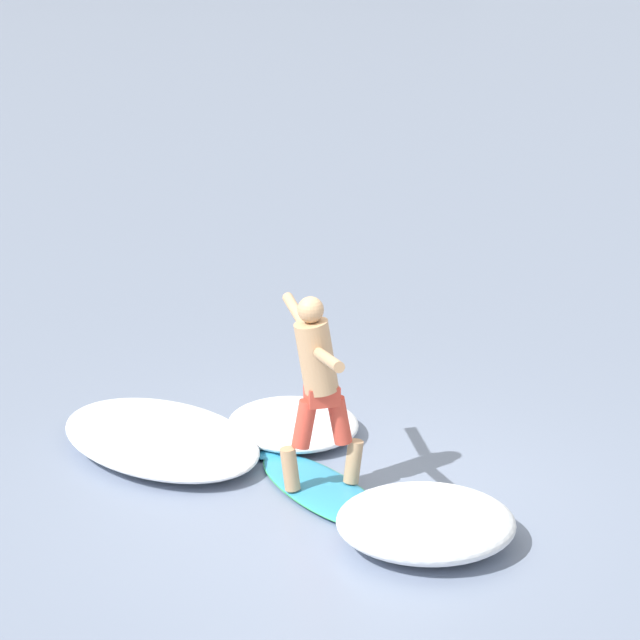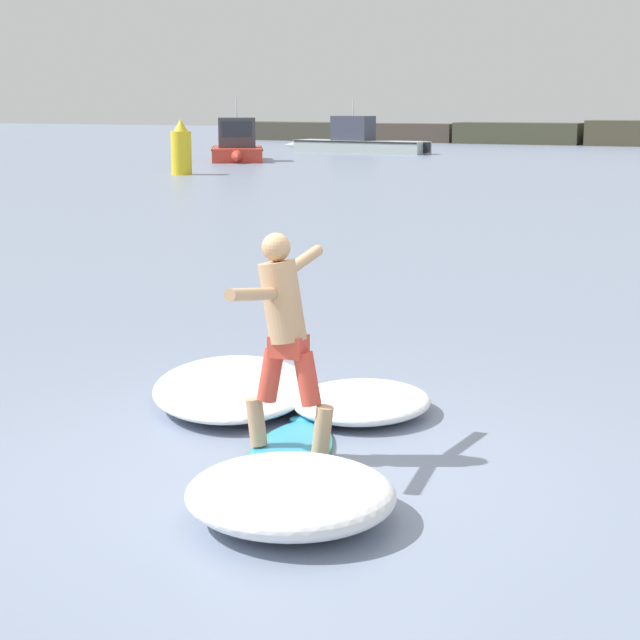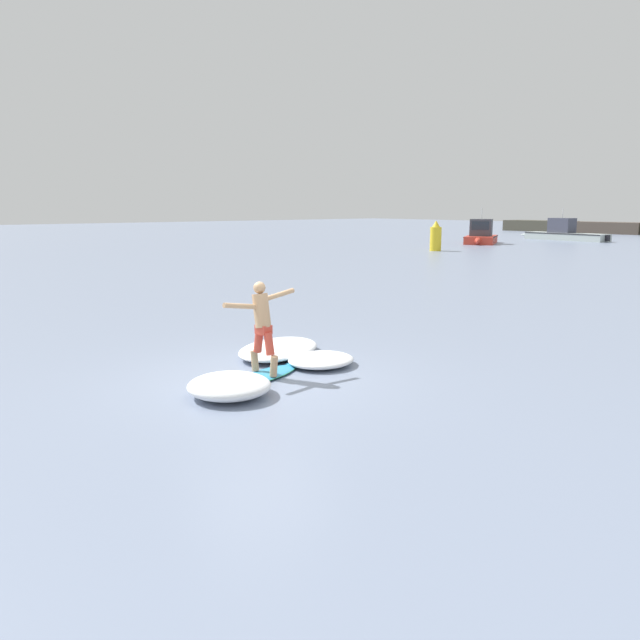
{
  "view_description": "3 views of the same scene",
  "coord_description": "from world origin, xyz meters",
  "px_view_note": "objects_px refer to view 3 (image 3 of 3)",
  "views": [
    {
      "loc": [
        -2.48,
        -11.14,
        5.17
      ],
      "look_at": [
        0.26,
        1.59,
        1.03
      ],
      "focal_mm": 85.0,
      "sensor_mm": 36.0,
      "label": 1
    },
    {
      "loc": [
        3.61,
        -6.7,
        2.64
      ],
      "look_at": [
        -0.46,
        1.45,
        0.78
      ],
      "focal_mm": 60.0,
      "sensor_mm": 36.0,
      "label": 2
    },
    {
      "loc": [
        8.91,
        -5.93,
        3.02
      ],
      "look_at": [
        -0.51,
        1.77,
        0.78
      ],
      "focal_mm": 35.0,
      "sensor_mm": 36.0,
      "label": 3
    }
  ],
  "objects_px": {
    "small_boat_offshore": "(481,236)",
    "channel_marker_buoy": "(436,237)",
    "surfboard": "(265,375)",
    "surfer": "(262,321)",
    "fishing_boat_near_jetty": "(563,233)"
  },
  "relations": [
    {
      "from": "small_boat_offshore",
      "to": "channel_marker_buoy",
      "type": "xyz_separation_m",
      "value": [
        3.05,
        -9.14,
        0.29
      ]
    },
    {
      "from": "small_boat_offshore",
      "to": "channel_marker_buoy",
      "type": "relative_size",
      "value": 2.61
    },
    {
      "from": "surfboard",
      "to": "small_boat_offshore",
      "type": "distance_m",
      "value": 42.1
    },
    {
      "from": "small_boat_offshore",
      "to": "surfer",
      "type": "bearing_deg",
      "value": -58.66
    },
    {
      "from": "surfer",
      "to": "channel_marker_buoy",
      "type": "relative_size",
      "value": 0.81
    },
    {
      "from": "channel_marker_buoy",
      "to": "surfer",
      "type": "bearing_deg",
      "value": -54.91
    },
    {
      "from": "channel_marker_buoy",
      "to": "surfboard",
      "type": "bearing_deg",
      "value": -54.84
    },
    {
      "from": "surfboard",
      "to": "channel_marker_buoy",
      "type": "distance_m",
      "value": 32.79
    },
    {
      "from": "surfer",
      "to": "channel_marker_buoy",
      "type": "xyz_separation_m",
      "value": [
        -18.85,
        26.83,
        -0.11
      ]
    },
    {
      "from": "small_boat_offshore",
      "to": "channel_marker_buoy",
      "type": "distance_m",
      "value": 9.64
    },
    {
      "from": "surfer",
      "to": "fishing_boat_near_jetty",
      "type": "xyz_separation_m",
      "value": [
        -20.33,
        45.73,
        -0.43
      ]
    },
    {
      "from": "surfer",
      "to": "fishing_boat_near_jetty",
      "type": "distance_m",
      "value": 50.04
    },
    {
      "from": "surfboard",
      "to": "surfer",
      "type": "xyz_separation_m",
      "value": [
        -0.03,
        -0.03,
        0.99
      ]
    },
    {
      "from": "surfer",
      "to": "channel_marker_buoy",
      "type": "distance_m",
      "value": 32.79
    },
    {
      "from": "surfboard",
      "to": "surfer",
      "type": "distance_m",
      "value": 0.99
    }
  ]
}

